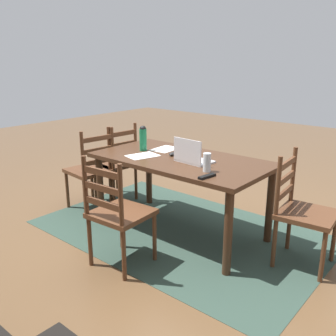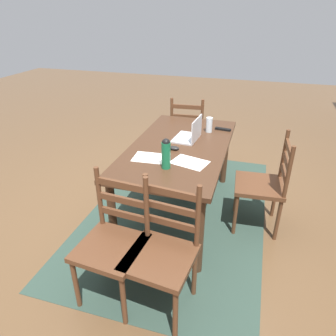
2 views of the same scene
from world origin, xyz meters
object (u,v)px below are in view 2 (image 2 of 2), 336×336
at_px(drinking_glass, 209,125).
at_px(tv_remote, 223,129).
at_px(chair_left_near, 188,132).
at_px(chair_right_near, 114,243).
at_px(chair_right_far, 162,253).
at_px(dining_table, 179,154).
at_px(laptop, 191,134).
at_px(computer_mouse, 174,148).
at_px(chair_far_head, 264,185).
at_px(water_bottle, 166,153).

xyz_separation_m(drinking_glass, tv_remote, (-0.10, 0.14, -0.07)).
xyz_separation_m(chair_left_near, chair_right_near, (2.27, 0.00, 0.00)).
relative_size(chair_right_far, chair_right_near, 1.00).
height_order(dining_table, laptop, laptop).
bearing_deg(dining_table, chair_left_near, -171.18).
bearing_deg(chair_right_near, dining_table, 171.18).
relative_size(chair_right_far, computer_mouse, 9.50).
height_order(chair_left_near, laptop, laptop).
bearing_deg(chair_far_head, chair_right_near, -41.24).
relative_size(chair_left_near, water_bottle, 3.70).
bearing_deg(drinking_glass, chair_right_near, -13.67).
relative_size(chair_right_far, tv_remote, 5.59).
distance_m(chair_left_near, tv_remote, 0.85).
bearing_deg(water_bottle, computer_mouse, -174.38).
height_order(dining_table, water_bottle, water_bottle).
relative_size(chair_far_head, laptop, 2.82).
bearing_deg(drinking_glass, laptop, -27.85).
bearing_deg(dining_table, water_bottle, 1.53).
relative_size(chair_left_near, chair_far_head, 1.00).
height_order(laptop, computer_mouse, laptop).
height_order(chair_right_near, water_bottle, water_bottle).
bearing_deg(chair_left_near, laptop, 14.32).
relative_size(chair_left_near, computer_mouse, 9.50).
relative_size(chair_right_near, drinking_glass, 6.06).
xyz_separation_m(chair_right_near, drinking_glass, (-1.57, 0.38, 0.38)).
bearing_deg(chair_right_far, computer_mouse, -168.51).
xyz_separation_m(chair_left_near, tv_remote, (0.60, 0.52, 0.31)).
xyz_separation_m(chair_left_near, water_bottle, (1.61, 0.19, 0.43)).
xyz_separation_m(chair_left_near, chair_right_far, (2.27, 0.36, 0.00)).
xyz_separation_m(chair_left_near, laptop, (0.96, 0.24, 0.36)).
bearing_deg(chair_right_far, water_bottle, -165.30).
xyz_separation_m(chair_far_head, laptop, (-0.17, -0.75, 0.36)).
bearing_deg(chair_far_head, chair_right_far, -29.24).
distance_m(dining_table, chair_far_head, 0.85).
bearing_deg(chair_right_far, chair_right_near, -90.01).
bearing_deg(tv_remote, chair_far_head, -130.20).
bearing_deg(computer_mouse, tv_remote, 153.87).
height_order(chair_right_near, laptop, laptop).
bearing_deg(chair_far_head, water_bottle, -59.09).
xyz_separation_m(computer_mouse, tv_remote, (-0.65, 0.37, -0.01)).
relative_size(laptop, tv_remote, 1.98).
xyz_separation_m(dining_table, water_bottle, (0.48, 0.01, 0.23)).
bearing_deg(computer_mouse, chair_far_head, 101.19).
relative_size(drinking_glass, tv_remote, 0.92).
height_order(chair_right_near, computer_mouse, chair_right_near).
bearing_deg(chair_right_near, chair_right_far, 89.99).
bearing_deg(chair_right_far, dining_table, -170.78).
distance_m(chair_right_near, water_bottle, 0.81).
height_order(chair_left_near, chair_right_far, same).
bearing_deg(dining_table, computer_mouse, -11.70).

